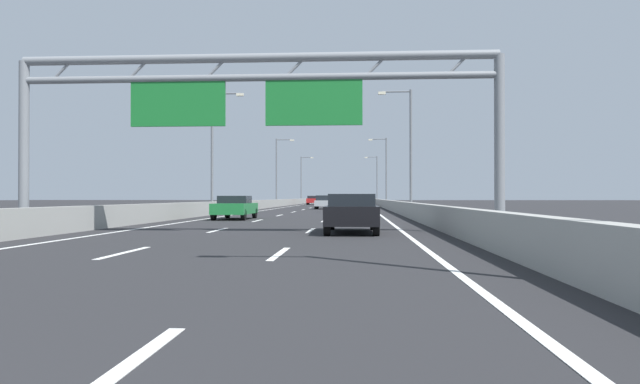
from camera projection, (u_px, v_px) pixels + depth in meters
name	position (u px, v px, depth m)	size (l,w,h in m)	color
ground_plane	(336.00, 204.00, 100.59)	(260.00, 260.00, 0.00)	#262628
lane_dash_left_1	(124.00, 253.00, 13.38)	(0.16, 3.00, 0.01)	white
lane_dash_left_2	(218.00, 230.00, 22.36)	(0.16, 3.00, 0.01)	white
lane_dash_left_3	(257.00, 221.00, 31.34)	(0.16, 3.00, 0.01)	white
lane_dash_left_4	(280.00, 215.00, 40.32)	(0.16, 3.00, 0.01)	white
lane_dash_left_5	(294.00, 212.00, 49.30)	(0.16, 3.00, 0.01)	white
lane_dash_left_6	(303.00, 210.00, 58.28)	(0.16, 3.00, 0.01)	white
lane_dash_left_7	(310.00, 208.00, 67.27)	(0.16, 3.00, 0.01)	white
lane_dash_left_8	(316.00, 207.00, 76.25)	(0.16, 3.00, 0.01)	white
lane_dash_left_9	(320.00, 206.00, 85.23)	(0.16, 3.00, 0.01)	white
lane_dash_left_10	(324.00, 205.00, 94.21)	(0.16, 3.00, 0.01)	white
lane_dash_left_11	(326.00, 204.00, 103.19)	(0.16, 3.00, 0.01)	white
lane_dash_left_12	(329.00, 203.00, 112.18)	(0.16, 3.00, 0.01)	white
lane_dash_left_13	(331.00, 203.00, 121.16)	(0.16, 3.00, 0.01)	white
lane_dash_left_14	(333.00, 203.00, 130.14)	(0.16, 3.00, 0.01)	white
lane_dash_left_15	(334.00, 202.00, 139.12)	(0.16, 3.00, 0.01)	white
lane_dash_left_16	(336.00, 202.00, 148.10)	(0.16, 3.00, 0.01)	white
lane_dash_left_17	(337.00, 202.00, 157.09)	(0.16, 3.00, 0.01)	white
lane_dash_right_0	(113.00, 376.00, 4.17)	(0.16, 3.00, 0.01)	white
lane_dash_right_1	(279.00, 254.00, 13.15)	(0.16, 3.00, 0.01)	white
lane_dash_right_2	(311.00, 231.00, 22.13)	(0.16, 3.00, 0.01)	white
lane_dash_right_3	(324.00, 221.00, 31.11)	(0.16, 3.00, 0.01)	white
lane_dash_right_4	(331.00, 215.00, 40.09)	(0.16, 3.00, 0.01)	white
lane_dash_right_5	(336.00, 212.00, 49.08)	(0.16, 3.00, 0.01)	white
lane_dash_right_6	(339.00, 210.00, 58.06)	(0.16, 3.00, 0.01)	white
lane_dash_right_7	(341.00, 208.00, 67.04)	(0.16, 3.00, 0.01)	white
lane_dash_right_8	(343.00, 207.00, 76.02)	(0.16, 3.00, 0.01)	white
lane_dash_right_9	(345.00, 206.00, 85.00)	(0.16, 3.00, 0.01)	white
lane_dash_right_10	(346.00, 205.00, 93.99)	(0.16, 3.00, 0.01)	white
lane_dash_right_11	(347.00, 204.00, 102.97)	(0.16, 3.00, 0.01)	white
lane_dash_right_12	(347.00, 203.00, 111.95)	(0.16, 3.00, 0.01)	white
lane_dash_right_13	(348.00, 203.00, 120.93)	(0.16, 3.00, 0.01)	white
lane_dash_right_14	(349.00, 203.00, 129.91)	(0.16, 3.00, 0.01)	white
lane_dash_right_15	(349.00, 202.00, 138.90)	(0.16, 3.00, 0.01)	white
lane_dash_right_16	(350.00, 202.00, 147.88)	(0.16, 3.00, 0.01)	white
lane_dash_right_17	(350.00, 202.00, 156.86)	(0.16, 3.00, 0.01)	white
edge_line_left	(299.00, 205.00, 88.94)	(0.16, 176.00, 0.01)	white
edge_line_right	(368.00, 205.00, 88.28)	(0.16, 176.00, 0.01)	white
barrier_left	(302.00, 201.00, 111.00)	(0.45, 220.00, 0.95)	#9E9E99
barrier_right	(374.00, 201.00, 110.14)	(0.45, 220.00, 0.95)	#9E9E99
sign_gantry	(253.00, 96.00, 20.43)	(17.27, 0.36, 6.36)	gray
streetlamp_left_mid	(215.00, 144.00, 45.19)	(2.58, 0.28, 9.50)	slate
streetlamp_right_mid	(408.00, 143.00, 44.26)	(2.58, 0.28, 9.50)	slate
streetlamp_left_far	(278.00, 168.00, 81.59)	(2.58, 0.28, 9.50)	slate
streetlamp_right_far	(385.00, 167.00, 80.65)	(2.58, 0.28, 9.50)	slate
streetlamp_left_distant	(302.00, 177.00, 117.99)	(2.58, 0.28, 9.50)	slate
streetlamp_right_distant	(376.00, 177.00, 117.05)	(2.58, 0.28, 9.50)	slate
black_car	(352.00, 212.00, 20.97)	(1.85, 4.61, 1.40)	black
silver_car	(324.00, 202.00, 61.32)	(1.77, 4.38, 1.45)	#A8ADB2
green_car	(235.00, 207.00, 33.44)	(1.88, 4.54, 1.35)	#1E7A38
blue_car	(337.00, 200.00, 110.17)	(1.73, 4.59, 1.45)	#2347AD
yellow_car	(327.00, 199.00, 139.21)	(1.89, 4.26, 1.48)	yellow
red_car	(313.00, 200.00, 95.09)	(1.84, 4.18, 1.46)	red
white_car	(358.00, 201.00, 76.03)	(1.80, 4.17, 1.43)	silver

